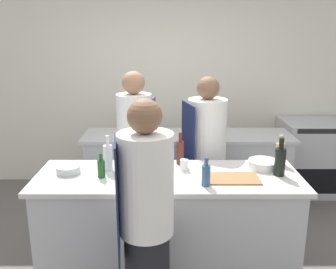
% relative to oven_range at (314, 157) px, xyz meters
% --- Properties ---
extents(wall_back, '(8.00, 0.06, 2.80)m').
position_rel_oven_range_xyz_m(wall_back, '(-1.91, 0.39, 0.93)').
color(wall_back, silver).
rests_on(wall_back, ground_plane).
extents(prep_counter, '(2.19, 0.74, 0.91)m').
position_rel_oven_range_xyz_m(prep_counter, '(-1.91, -1.74, -0.01)').
color(prep_counter, '#B7BABC').
rests_on(prep_counter, ground_plane).
extents(pass_counter, '(2.39, 0.60, 0.91)m').
position_rel_oven_range_xyz_m(pass_counter, '(-1.68, -0.49, -0.01)').
color(pass_counter, '#B7BABC').
rests_on(pass_counter, ground_plane).
extents(oven_range, '(0.86, 0.67, 0.94)m').
position_rel_oven_range_xyz_m(oven_range, '(0.00, 0.00, 0.00)').
color(oven_range, '#B7BABC').
rests_on(oven_range, ground_plane).
extents(chef_at_prep_near, '(0.39, 0.37, 1.67)m').
position_rel_oven_range_xyz_m(chef_at_prep_near, '(-2.05, -2.40, 0.36)').
color(chef_at_prep_near, black).
rests_on(chef_at_prep_near, ground_plane).
extents(chef_at_stove, '(0.37, 0.35, 1.70)m').
position_rel_oven_range_xyz_m(chef_at_stove, '(-2.23, -1.13, 0.39)').
color(chef_at_stove, black).
rests_on(chef_at_stove, ground_plane).
extents(chef_at_pass_far, '(0.44, 0.43, 1.64)m').
position_rel_oven_range_xyz_m(chef_at_pass_far, '(-1.52, -1.02, 0.34)').
color(chef_at_pass_far, black).
rests_on(chef_at_pass_far, ground_plane).
extents(bottle_olive_oil, '(0.06, 0.06, 0.20)m').
position_rel_oven_range_xyz_m(bottle_olive_oil, '(-2.44, -1.79, 0.52)').
color(bottle_olive_oil, '#19471E').
rests_on(bottle_olive_oil, prep_counter).
extents(bottle_vinegar, '(0.06, 0.06, 0.29)m').
position_rel_oven_range_xyz_m(bottle_vinegar, '(-1.80, -1.47, 0.55)').
color(bottle_vinegar, '#5B2319').
rests_on(bottle_vinegar, prep_counter).
extents(bottle_wine, '(0.08, 0.08, 0.30)m').
position_rel_oven_range_xyz_m(bottle_wine, '(-2.41, -1.62, 0.56)').
color(bottle_wine, silver).
rests_on(bottle_wine, prep_counter).
extents(bottle_cooking_oil, '(0.07, 0.07, 0.23)m').
position_rel_oven_range_xyz_m(bottle_cooking_oil, '(-1.61, -1.96, 0.53)').
color(bottle_cooking_oil, '#2D5175').
rests_on(bottle_cooking_oil, prep_counter).
extents(bottle_sauce, '(0.09, 0.09, 0.32)m').
position_rel_oven_range_xyz_m(bottle_sauce, '(-0.99, -1.74, 0.57)').
color(bottle_sauce, black).
rests_on(bottle_sauce, prep_counter).
extents(bottle_water, '(0.08, 0.08, 0.27)m').
position_rel_oven_range_xyz_m(bottle_water, '(-0.91, -1.48, 0.55)').
color(bottle_water, '#B2A84C').
rests_on(bottle_water, prep_counter).
extents(bowl_mixing_large, '(0.20, 0.20, 0.06)m').
position_rel_oven_range_xyz_m(bowl_mixing_large, '(-2.74, -1.70, 0.47)').
color(bowl_mixing_large, '#B7BABC').
rests_on(bowl_mixing_large, prep_counter).
extents(bowl_prep_small, '(0.26, 0.26, 0.07)m').
position_rel_oven_range_xyz_m(bowl_prep_small, '(-1.08, -1.58, 0.48)').
color(bowl_prep_small, white).
rests_on(bowl_prep_small, prep_counter).
extents(bowl_ceramic_blue, '(0.27, 0.27, 0.07)m').
position_rel_oven_range_xyz_m(bowl_ceramic_blue, '(-2.19, -1.75, 0.48)').
color(bowl_ceramic_blue, navy).
rests_on(bowl_ceramic_blue, prep_counter).
extents(cup, '(0.07, 0.07, 0.09)m').
position_rel_oven_range_xyz_m(cup, '(-1.77, -1.62, 0.49)').
color(cup, white).
rests_on(cup, prep_counter).
extents(cutting_board, '(0.42, 0.26, 0.01)m').
position_rel_oven_range_xyz_m(cutting_board, '(-1.38, -1.83, 0.45)').
color(cutting_board, olive).
rests_on(cutting_board, prep_counter).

